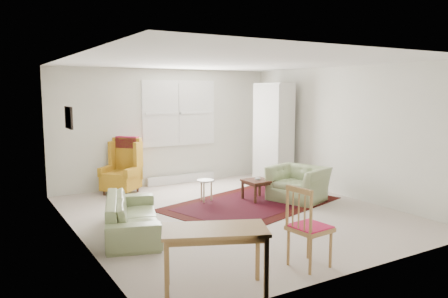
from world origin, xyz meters
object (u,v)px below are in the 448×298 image
sofa (132,208)px  armchair (298,180)px  cabinet (274,133)px  desk (215,260)px  desk_chair (310,226)px  stool (206,191)px  coffee_table (258,190)px  wingback_chair (120,166)px

sofa → armchair: bearing=-67.9°
armchair → cabinet: cabinet is taller
sofa → desk: size_ratio=1.73×
cabinet → desk_chair: cabinet is taller
stool → cabinet: (2.14, 0.77, 0.89)m
coffee_table → desk_chair: (-1.28, -2.86, 0.29)m
wingback_chair → stool: wingback_chair is taller
stool → sofa: bearing=-149.3°
armchair → stool: (-1.54, 0.78, -0.17)m
coffee_table → armchair: bearing=-30.4°
coffee_table → stool: (-0.89, 0.40, 0.01)m
desk_chair → stool: bearing=-12.7°
sofa → desk: sofa is taller
cabinet → desk_chair: 4.79m
armchair → wingback_chair: wingback_chair is taller
armchair → desk_chair: bearing=-57.9°
wingback_chair → cabinet: cabinet is taller
sofa → cabinet: 4.35m
stool → desk_chair: (-0.39, -3.25, 0.27)m
sofa → desk_chair: size_ratio=1.89×
armchair → cabinet: 1.82m
sofa → desk: 2.22m
stool → desk: size_ratio=0.40×
armchair → desk_chair: 3.14m
desk → armchair: bearing=37.8°
sofa → coffee_table: size_ratio=3.80×
cabinet → desk: 5.58m
wingback_chair → coffee_table: wingback_chair is taller
stool → wingback_chair: bearing=128.1°
armchair → stool: armchair is taller
armchair → sofa: bearing=-105.5°
wingback_chair → stool: (1.13, -1.45, -0.35)m
sofa → wingback_chair: (0.62, 2.49, 0.19)m
stool → desk_chair: size_ratio=0.43×
stool → desk: 3.65m
sofa → wingback_chair: wingback_chair is taller
desk_chair → wingback_chair: bearing=3.2°
armchair → coffee_table: size_ratio=2.03×
coffee_table → desk_chair: bearing=-114.1°
armchair → coffee_table: armchair is taller
stool → cabinet: cabinet is taller
desk → desk_chair: desk_chair is taller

